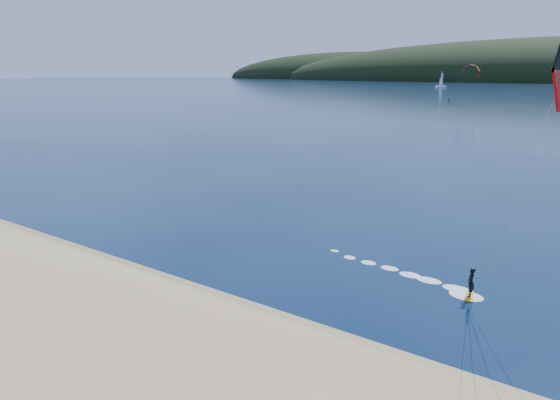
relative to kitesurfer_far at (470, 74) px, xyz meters
name	(u,v)px	position (x,y,z in m)	size (l,w,h in m)	color
ground	(109,318)	(33.03, -194.86, -11.61)	(1800.00, 1800.00, 0.00)	black
wet_sand	(172,288)	(33.03, -190.36, -11.56)	(220.00, 2.50, 0.10)	olive
kitesurfer_far	(470,74)	(0.00, 0.00, 0.00)	(13.22, 5.56, 14.88)	orange
sailboat	(441,86)	(-76.10, 207.12, -10.65)	(9.38, 5.84, 13.06)	white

